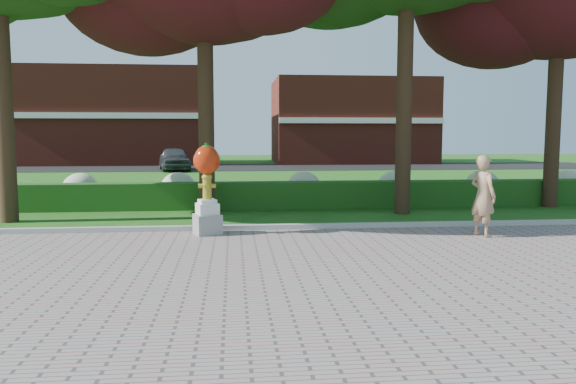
# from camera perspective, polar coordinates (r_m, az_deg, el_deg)

# --- Properties ---
(ground) EXTENTS (100.00, 100.00, 0.00)m
(ground) POSITION_cam_1_polar(r_m,az_deg,el_deg) (10.23, 1.65, -6.80)
(ground) COLOR #1E5715
(ground) RESTS_ON ground
(walkway) EXTENTS (40.00, 14.00, 0.04)m
(walkway) POSITION_cam_1_polar(r_m,az_deg,el_deg) (6.43, 6.28, -14.45)
(walkway) COLOR gray
(walkway) RESTS_ON ground
(curb) EXTENTS (40.00, 0.18, 0.15)m
(curb) POSITION_cam_1_polar(r_m,az_deg,el_deg) (13.14, -0.00, -3.61)
(curb) COLOR #ADADA5
(curb) RESTS_ON ground
(lawn_hedge) EXTENTS (24.00, 0.70, 0.80)m
(lawn_hedge) POSITION_cam_1_polar(r_m,az_deg,el_deg) (17.04, -1.31, -0.31)
(lawn_hedge) COLOR #194A15
(lawn_hedge) RESTS_ON ground
(hydrangea_row) EXTENTS (20.10, 1.10, 0.99)m
(hydrangea_row) POSITION_cam_1_polar(r_m,az_deg,el_deg) (18.07, 0.26, 0.53)
(hydrangea_row) COLOR #B7C294
(hydrangea_row) RESTS_ON ground
(street) EXTENTS (50.00, 8.00, 0.02)m
(street) POSITION_cam_1_polar(r_m,az_deg,el_deg) (37.98, -3.68, 2.54)
(street) COLOR black
(street) RESTS_ON ground
(building_left) EXTENTS (14.00, 8.00, 7.00)m
(building_left) POSITION_cam_1_polar(r_m,az_deg,el_deg) (44.77, -16.98, 7.28)
(building_left) COLOR maroon
(building_left) RESTS_ON ground
(building_right) EXTENTS (12.00, 8.00, 6.40)m
(building_right) POSITION_cam_1_polar(r_m,az_deg,el_deg) (44.87, 6.38, 7.11)
(building_right) COLOR maroon
(building_right) RESTS_ON ground
(hydrant_sculpture) EXTENTS (0.69, 0.69, 2.02)m
(hydrant_sculpture) POSITION_cam_1_polar(r_m,az_deg,el_deg) (12.46, -8.22, 0.59)
(hydrant_sculpture) COLOR gray
(hydrant_sculpture) RESTS_ON walkway
(woman) EXTENTS (0.64, 0.76, 1.76)m
(woman) POSITION_cam_1_polar(r_m,az_deg,el_deg) (12.83, 19.20, -0.36)
(woman) COLOR tan
(woman) RESTS_ON walkway
(parked_car) EXTENTS (2.45, 4.46, 1.44)m
(parked_car) POSITION_cam_1_polar(r_m,az_deg,el_deg) (35.11, -11.47, 3.35)
(parked_car) COLOR #3A3D41
(parked_car) RESTS_ON street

